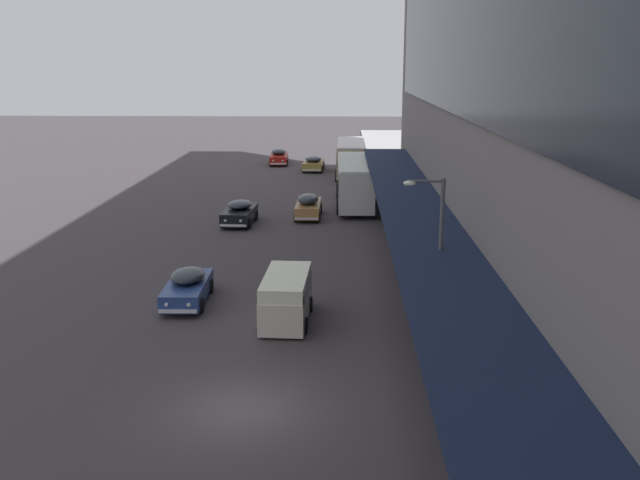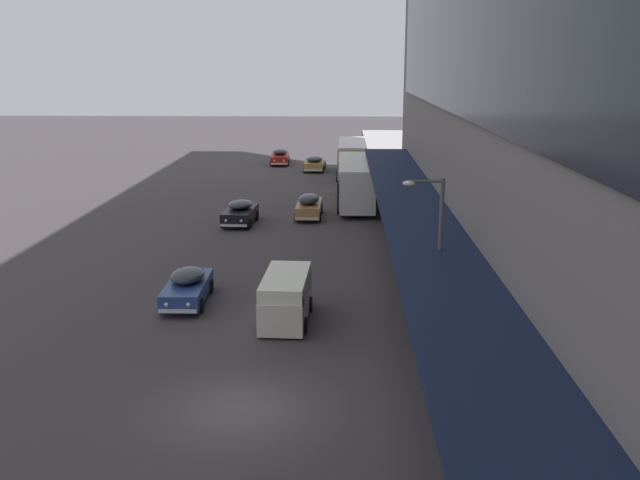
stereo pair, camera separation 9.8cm
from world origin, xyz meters
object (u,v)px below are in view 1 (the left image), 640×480
sedan_trailing_mid (314,163)px  street_lamp (435,247)px  sedan_second_mid (240,212)px  sedan_oncoming_rear (308,206)px  vw_van (287,295)px  sedan_far_back (187,286)px  pedestrian_at_kerb (438,280)px  transit_bus_kerbside_rear (355,180)px  transit_bus_kerbside_front (351,156)px  fire_hydrant (408,256)px  sedan_lead_near (279,157)px

sedan_trailing_mid → street_lamp: 44.32m
sedan_second_mid → street_lamp: size_ratio=0.72×
sedan_oncoming_rear → vw_van: (0.01, -19.94, 0.31)m
sedan_far_back → vw_van: size_ratio=0.99×
sedan_trailing_mid → pedestrian_at_kerb: size_ratio=2.51×
transit_bus_kerbside_rear → sedan_oncoming_rear: (-3.22, -4.34, -1.09)m
transit_bus_kerbside_front → street_lamp: 40.62m
transit_bus_kerbside_rear → sedan_far_back: size_ratio=2.42×
transit_bus_kerbside_front → sedan_far_back: transit_bus_kerbside_front is taller
sedan_oncoming_rear → fire_hydrant: bearing=-64.1°
sedan_trailing_mid → sedan_far_back: 39.43m
sedan_oncoming_rear → sedan_far_back: sedan_oncoming_rear is taller
sedan_oncoming_rear → fire_hydrant: (5.69, -11.72, -0.30)m
transit_bus_kerbside_rear → sedan_lead_near: (-7.41, 21.53, -1.11)m
sedan_second_mid → sedan_lead_near: bearing=89.6°
pedestrian_at_kerb → street_lamp: size_ratio=0.30×
sedan_second_mid → sedan_trailing_mid: (3.95, 23.58, -0.04)m
sedan_lead_near → fire_hydrant: size_ratio=7.02×
sedan_oncoming_rear → sedan_far_back: size_ratio=1.02×
transit_bus_kerbside_front → sedan_lead_near: bearing=133.4°
sedan_second_mid → sedan_lead_near: (0.19, 28.03, 0.02)m
transit_bus_kerbside_front → sedan_second_mid: 21.66m
vw_van → street_lamp: street_lamp is taller
sedan_trailing_mid → fire_hydrant: 33.70m
transit_bus_kerbside_rear → sedan_oncoming_rear: transit_bus_kerbside_rear is taller
fire_hydrant → transit_bus_kerbside_rear: bearing=98.7°
sedan_oncoming_rear → vw_van: size_ratio=1.01×
sedan_second_mid → sedan_far_back: sedan_second_mid is taller
sedan_second_mid → fire_hydrant: bearing=-43.5°
transit_bus_kerbside_front → sedan_lead_near: size_ratio=2.03×
transit_bus_kerbside_front → sedan_far_back: size_ratio=2.19×
sedan_lead_near → pedestrian_at_kerb: 45.12m
sedan_trailing_mid → transit_bus_kerbside_front: bearing=-42.8°
sedan_trailing_mid → vw_van: vw_van is taller
sedan_second_mid → vw_van: size_ratio=0.96×
transit_bus_kerbside_rear → fire_hydrant: bearing=-81.3°
transit_bus_kerbside_front → vw_van: transit_bus_kerbside_front is taller
pedestrian_at_kerb → vw_van: bearing=-163.0°
sedan_lead_near → street_lamp: street_lamp is taller
sedan_far_back → transit_bus_kerbside_front: bearing=78.0°
transit_bus_kerbside_rear → sedan_oncoming_rear: bearing=-126.6°
fire_hydrant → sedan_oncoming_rear: bearing=115.9°
sedan_oncoming_rear → pedestrian_at_kerb: (6.38, -17.99, 0.39)m
vw_van → street_lamp: size_ratio=0.75×
vw_van → fire_hydrant: bearing=55.4°
transit_bus_kerbside_front → transit_bus_kerbside_rear: 13.79m
sedan_trailing_mid → street_lamp: size_ratio=0.76×
transit_bus_kerbside_rear → sedan_second_mid: 10.07m
transit_bus_kerbside_front → vw_van: size_ratio=2.17×
transit_bus_kerbside_front → sedan_far_back: bearing=-102.0°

